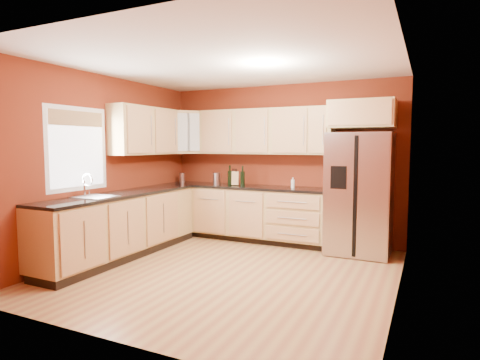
# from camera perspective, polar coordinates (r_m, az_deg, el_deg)

# --- Properties ---
(floor) EXTENTS (4.00, 4.00, 0.00)m
(floor) POSITION_cam_1_polar(r_m,az_deg,el_deg) (5.20, -1.82, -12.92)
(floor) COLOR #9E633D
(floor) RESTS_ON ground
(ceiling) EXTENTS (4.00, 4.00, 0.00)m
(ceiling) POSITION_cam_1_polar(r_m,az_deg,el_deg) (5.05, -1.90, 16.40)
(ceiling) COLOR silver
(ceiling) RESTS_ON wall_back
(wall_back) EXTENTS (4.00, 0.04, 2.60)m
(wall_back) POSITION_cam_1_polar(r_m,az_deg,el_deg) (6.80, 5.88, 2.43)
(wall_back) COLOR maroon
(wall_back) RESTS_ON floor
(wall_front) EXTENTS (4.00, 0.04, 2.60)m
(wall_front) POSITION_cam_1_polar(r_m,az_deg,el_deg) (3.32, -17.87, -0.46)
(wall_front) COLOR maroon
(wall_front) RESTS_ON floor
(wall_left) EXTENTS (0.04, 4.00, 2.60)m
(wall_left) POSITION_cam_1_polar(r_m,az_deg,el_deg) (6.14, -18.72, 1.92)
(wall_left) COLOR maroon
(wall_left) RESTS_ON floor
(wall_right) EXTENTS (0.04, 4.00, 2.60)m
(wall_right) POSITION_cam_1_polar(r_m,az_deg,el_deg) (4.42, 21.87, 0.73)
(wall_right) COLOR maroon
(wall_right) RESTS_ON floor
(base_cabinets_back) EXTENTS (2.90, 0.60, 0.88)m
(base_cabinets_back) POSITION_cam_1_polar(r_m,az_deg,el_deg) (6.82, 0.59, -4.80)
(base_cabinets_back) COLOR tan
(base_cabinets_back) RESTS_ON floor
(base_cabinets_left) EXTENTS (0.60, 2.80, 0.88)m
(base_cabinets_left) POSITION_cam_1_polar(r_m,az_deg,el_deg) (6.04, -16.43, -6.30)
(base_cabinets_left) COLOR tan
(base_cabinets_left) RESTS_ON floor
(countertop_back) EXTENTS (2.90, 0.62, 0.04)m
(countertop_back) POSITION_cam_1_polar(r_m,az_deg,el_deg) (6.75, 0.56, -0.97)
(countertop_back) COLOR black
(countertop_back) RESTS_ON base_cabinets_back
(countertop_left) EXTENTS (0.62, 2.80, 0.04)m
(countertop_left) POSITION_cam_1_polar(r_m,az_deg,el_deg) (5.96, -16.46, -1.96)
(countertop_left) COLOR black
(countertop_left) RESTS_ON base_cabinets_left
(upper_cabinets_back) EXTENTS (2.30, 0.33, 0.75)m
(upper_cabinets_back) POSITION_cam_1_polar(r_m,az_deg,el_deg) (6.73, 3.42, 6.90)
(upper_cabinets_back) COLOR tan
(upper_cabinets_back) RESTS_ON wall_back
(upper_cabinets_left) EXTENTS (0.33, 1.35, 0.75)m
(upper_cabinets_left) POSITION_cam_1_polar(r_m,az_deg,el_deg) (6.57, -13.37, 6.82)
(upper_cabinets_left) COLOR tan
(upper_cabinets_left) RESTS_ON wall_left
(corner_upper_cabinet) EXTENTS (0.67, 0.67, 0.75)m
(corner_upper_cabinet) POSITION_cam_1_polar(r_m,az_deg,el_deg) (7.24, -7.63, 6.73)
(corner_upper_cabinet) COLOR tan
(corner_upper_cabinet) RESTS_ON wall_back
(over_fridge_cabinet) EXTENTS (0.92, 0.60, 0.40)m
(over_fridge_cabinet) POSITION_cam_1_polar(r_m,az_deg,el_deg) (6.19, 17.00, 8.94)
(over_fridge_cabinet) COLOR tan
(over_fridge_cabinet) RESTS_ON wall_back
(refrigerator) EXTENTS (0.90, 0.75, 1.78)m
(refrigerator) POSITION_cam_1_polar(r_m,az_deg,el_deg) (6.14, 16.62, -1.86)
(refrigerator) COLOR #ABABB0
(refrigerator) RESTS_ON floor
(window) EXTENTS (0.03, 0.90, 1.00)m
(window) POSITION_cam_1_polar(r_m,az_deg,el_deg) (5.77, -22.10, 4.12)
(window) COLOR white
(window) RESTS_ON wall_left
(sink_faucet) EXTENTS (0.50, 0.42, 0.30)m
(sink_faucet) POSITION_cam_1_polar(r_m,az_deg,el_deg) (5.58, -19.93, -0.76)
(sink_faucet) COLOR silver
(sink_faucet) RESTS_ON countertop_left
(canister_left) EXTENTS (0.14, 0.14, 0.20)m
(canister_left) POSITION_cam_1_polar(r_m,az_deg,el_deg) (6.89, -3.33, 0.17)
(canister_left) COLOR #ABABB0
(canister_left) RESTS_ON countertop_back
(canister_right) EXTENTS (0.14, 0.14, 0.17)m
(canister_right) POSITION_cam_1_polar(r_m,az_deg,el_deg) (7.40, -8.23, 0.34)
(canister_right) COLOR #ABABB0
(canister_right) RESTS_ON countertop_back
(wine_bottle_a) EXTENTS (0.09, 0.09, 0.34)m
(wine_bottle_a) POSITION_cam_1_polar(r_m,az_deg,el_deg) (6.66, 0.37, 0.58)
(wine_bottle_a) COLOR black
(wine_bottle_a) RESTS_ON countertop_back
(wine_bottle_b) EXTENTS (0.10, 0.10, 0.34)m
(wine_bottle_b) POSITION_cam_1_polar(r_m,az_deg,el_deg) (6.78, -1.45, 0.67)
(wine_bottle_b) COLOR black
(wine_bottle_b) RESTS_ON countertop_back
(knife_block) EXTENTS (0.15, 0.14, 0.23)m
(knife_block) POSITION_cam_1_polar(r_m,az_deg,el_deg) (6.78, -0.68, 0.21)
(knife_block) COLOR tan
(knife_block) RESTS_ON countertop_back
(soap_dispenser) EXTENTS (0.06, 0.06, 0.17)m
(soap_dispenser) POSITION_cam_1_polar(r_m,az_deg,el_deg) (6.41, 7.52, -0.39)
(soap_dispenser) COLOR silver
(soap_dispenser) RESTS_ON countertop_back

